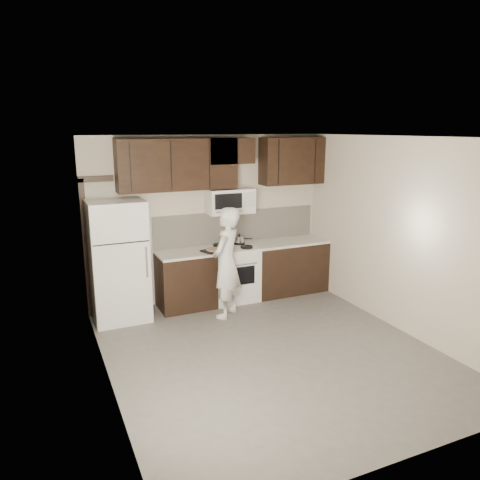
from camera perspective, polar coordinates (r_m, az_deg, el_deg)
floor at (r=6.19m, az=3.79°, el=-13.45°), size 4.50×4.50×0.00m
back_wall at (r=7.71m, az=-3.85°, el=2.62°), size 4.00×0.00×4.00m
ceiling at (r=5.52m, az=4.23°, el=12.41°), size 4.50×4.50×0.00m
counter_run at (r=7.88m, az=1.16°, el=-3.82°), size 2.95×0.64×0.91m
stove at (r=7.76m, az=-0.87°, el=-4.06°), size 0.76×0.66×0.94m
backsplash at (r=7.92m, az=-0.41°, el=1.68°), size 2.90×0.02×0.54m
upper_cabinets at (r=7.51m, az=-1.99°, el=9.52°), size 3.48×0.35×0.78m
microwave at (r=7.59m, az=-1.25°, el=4.78°), size 0.76×0.42×0.40m
refrigerator at (r=7.10m, az=-14.60°, el=-2.49°), size 0.80×0.76×1.80m
door_trim at (r=7.28m, az=-18.06°, el=0.50°), size 0.50×0.08×2.12m
saucepan at (r=7.82m, az=-0.09°, el=0.03°), size 0.29×0.18×0.17m
baking_tray at (r=7.38m, az=-3.15°, el=-1.29°), size 0.44×0.38×0.02m
pizza at (r=7.38m, az=-3.15°, el=-1.15°), size 0.32×0.32×0.02m
person at (r=6.99m, az=-1.67°, el=-2.80°), size 0.72×0.72×1.68m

